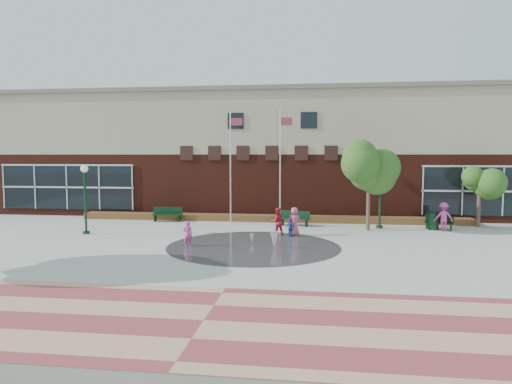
# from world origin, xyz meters

# --- Properties ---
(ground) EXTENTS (120.00, 120.00, 0.00)m
(ground) POSITION_xyz_m (0.00, 0.00, 0.00)
(ground) COLOR #666056
(ground) RESTS_ON ground
(plaza_concrete) EXTENTS (46.00, 18.00, 0.01)m
(plaza_concrete) POSITION_xyz_m (0.00, 4.00, 0.00)
(plaza_concrete) COLOR #A8A8A0
(plaza_concrete) RESTS_ON ground
(paver_band) EXTENTS (46.00, 6.00, 0.01)m
(paver_band) POSITION_xyz_m (0.00, -7.00, 0.00)
(paver_band) COLOR #993A3F
(paver_band) RESTS_ON ground
(splash_pad) EXTENTS (8.40, 8.40, 0.01)m
(splash_pad) POSITION_xyz_m (0.00, 3.00, 0.00)
(splash_pad) COLOR #383A3D
(splash_pad) RESTS_ON ground
(library_building) EXTENTS (44.40, 10.40, 9.20)m
(library_building) POSITION_xyz_m (0.00, 17.48, 4.64)
(library_building) COLOR #501D14
(library_building) RESTS_ON ground
(flower_bed) EXTENTS (26.00, 1.20, 0.40)m
(flower_bed) POSITION_xyz_m (0.00, 11.60, 0.00)
(flower_bed) COLOR #A02920
(flower_bed) RESTS_ON ground
(flagpole_left) EXTENTS (0.84, 0.22, 7.24)m
(flagpole_left) POSITION_xyz_m (-2.48, 10.57, 4.03)
(flagpole_left) COLOR silver
(flagpole_left) RESTS_ON ground
(flagpole_right) EXTENTS (0.84, 0.42, 7.31)m
(flagpole_right) POSITION_xyz_m (0.73, 11.02, 4.08)
(flagpole_right) COLOR silver
(flagpole_right) RESTS_ON ground
(lamp_left) EXTENTS (0.41, 0.41, 3.90)m
(lamp_left) POSITION_xyz_m (-9.86, 5.38, 2.42)
(lamp_left) COLOR black
(lamp_left) RESTS_ON ground
(lamp_right) EXTENTS (0.45, 0.45, 4.30)m
(lamp_right) POSITION_xyz_m (6.86, 9.50, 2.67)
(lamp_right) COLOR black
(lamp_right) RESTS_ON ground
(bench_left) EXTENTS (1.99, 0.67, 0.98)m
(bench_left) POSITION_xyz_m (-6.85, 10.60, 0.32)
(bench_left) COLOR black
(bench_left) RESTS_ON ground
(bench_mid) EXTENTS (1.97, 1.04, 0.95)m
(bench_mid) POSITION_xyz_m (1.69, 9.79, 0.31)
(bench_mid) COLOR black
(bench_mid) RESTS_ON ground
(bench_right) EXTENTS (1.68, 1.06, 0.82)m
(bench_right) POSITION_xyz_m (10.32, 9.50, 0.27)
(bench_right) COLOR black
(bench_right) RESTS_ON ground
(trash_can) EXTENTS (0.66, 0.66, 1.08)m
(trash_can) POSITION_xyz_m (9.96, 9.34, 0.55)
(trash_can) COLOR black
(trash_can) RESTS_ON ground
(tree_mid) EXTENTS (3.06, 3.06, 5.17)m
(tree_mid) POSITION_xyz_m (6.07, 8.62, 3.76)
(tree_mid) COLOR #47342B
(tree_mid) RESTS_ON ground
(tree_small_right) EXTENTS (2.52, 2.52, 4.31)m
(tree_small_right) POSITION_xyz_m (12.97, 10.72, 3.15)
(tree_small_right) COLOR #47342B
(tree_small_right) RESTS_ON ground
(water_jet_a) EXTENTS (0.41, 0.41, 0.79)m
(water_jet_a) POSITION_xyz_m (1.05, 2.68, 0.00)
(water_jet_a) COLOR white
(water_jet_a) RESTS_ON ground
(water_jet_b) EXTENTS (0.21, 0.21, 0.47)m
(water_jet_b) POSITION_xyz_m (-0.18, 3.74, 0.00)
(water_jet_b) COLOR white
(water_jet_b) RESTS_ON ground
(child_splash) EXTENTS (0.50, 0.37, 1.26)m
(child_splash) POSITION_xyz_m (-3.18, 2.64, 0.63)
(child_splash) COLOR #E03F9C
(child_splash) RESTS_ON ground
(adult_red) EXTENTS (0.91, 0.81, 1.55)m
(adult_red) POSITION_xyz_m (0.89, 6.24, 0.78)
(adult_red) COLOR red
(adult_red) RESTS_ON ground
(adult_pink) EXTENTS (0.86, 0.65, 1.59)m
(adult_pink) POSITION_xyz_m (1.83, 6.35, 0.79)
(adult_pink) COLOR #D34E77
(adult_pink) RESTS_ON ground
(child_blue) EXTENTS (0.64, 0.53, 1.02)m
(child_blue) POSITION_xyz_m (1.65, 5.80, 0.51)
(child_blue) COLOR #2146A0
(child_blue) RESTS_ON ground
(person_bench) EXTENTS (1.10, 0.64, 1.69)m
(person_bench) POSITION_xyz_m (10.42, 8.95, 0.85)
(person_bench) COLOR #CD3D94
(person_bench) RESTS_ON ground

